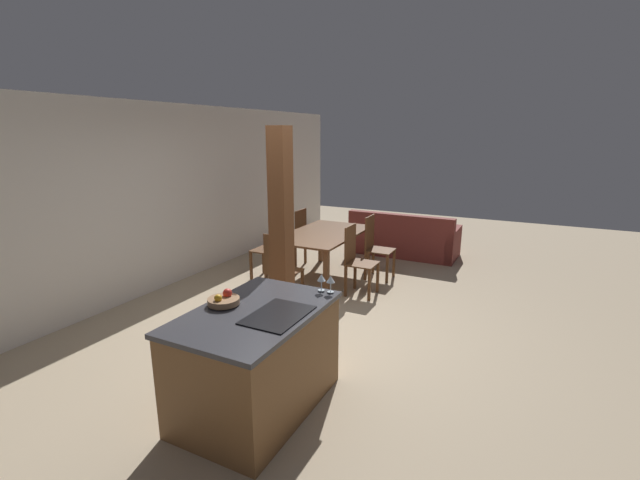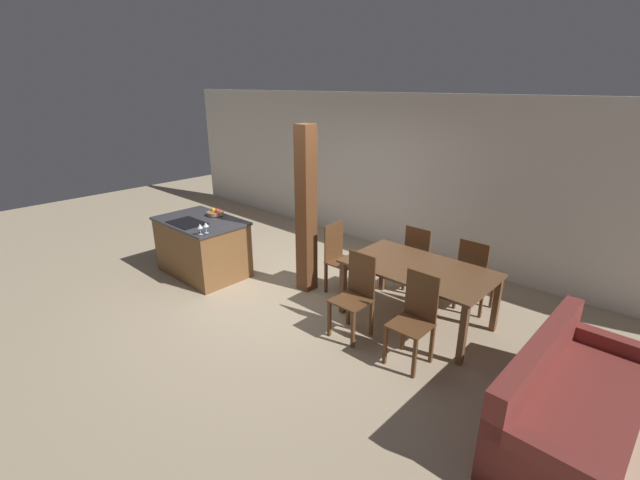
# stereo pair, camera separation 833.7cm
# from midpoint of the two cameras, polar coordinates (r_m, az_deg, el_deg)

# --- Properties ---
(ground_plane) EXTENTS (16.00, 16.00, 0.00)m
(ground_plane) POSITION_cam_midpoint_polar(r_m,az_deg,el_deg) (3.86, 34.22, -25.75)
(ground_plane) COLOR tan
(wall_back) EXTENTS (11.20, 0.08, 2.70)m
(wall_back) POSITION_cam_midpoint_polar(r_m,az_deg,el_deg) (5.75, 41.55, 2.89)
(wall_back) COLOR silver
(wall_back) RESTS_ON ground_plane
(kitchen_island) EXTENTS (1.40, 0.92, 0.89)m
(kitchen_island) POSITION_cam_midpoint_polar(r_m,az_deg,el_deg) (3.68, 11.26, -15.40)
(kitchen_island) COLOR brown
(kitchen_island) RESTS_ON ground_plane
(fruit_bowl) EXTENTS (0.26, 0.26, 0.11)m
(fruit_bowl) POSITION_cam_midpoint_polar(r_m,az_deg,el_deg) (3.67, 14.02, -6.95)
(fruit_bowl) COLOR #99704C
(fruit_bowl) RESTS_ON kitchen_island
(wine_glass_near) EXTENTS (0.08, 0.08, 0.15)m
(wine_glass_near) POSITION_cam_midpoint_polar(r_m,az_deg,el_deg) (2.86, 18.78, -13.96)
(wine_glass_near) COLOR silver
(wine_glass_near) RESTS_ON kitchen_island
(wine_glass_middle) EXTENTS (0.08, 0.08, 0.15)m
(wine_glass_middle) POSITION_cam_midpoint_polar(r_m,az_deg,el_deg) (2.93, 19.54, -13.14)
(wine_glass_middle) COLOR silver
(wine_glass_middle) RESTS_ON kitchen_island
(dining_table) EXTENTS (1.77, 1.03, 0.75)m
(dining_table) POSITION_cam_midpoint_polar(r_m,az_deg,el_deg) (4.44, 61.50, -16.84)
(dining_table) COLOR brown
(dining_table) RESTS_ON ground_plane
(dining_chair_near_left) EXTENTS (0.40, 0.40, 1.00)m
(dining_chair_near_left) POSITION_cam_midpoint_polar(r_m,az_deg,el_deg) (3.78, 58.30, -23.55)
(dining_chair_near_left) COLOR brown
(dining_chair_near_left) RESTS_ON ground_plane
(dining_chair_near_right) EXTENTS (0.40, 0.40, 1.00)m
(dining_chair_near_right) POSITION_cam_midpoint_polar(r_m,az_deg,el_deg) (4.13, 69.57, -24.22)
(dining_chair_near_right) COLOR brown
(dining_chair_near_right) RESTS_ON ground_plane
(dining_chair_far_left) EXTENTS (0.40, 0.40, 1.00)m
(dining_chair_far_left) POSITION_cam_midpoint_polar(r_m,az_deg,el_deg) (4.99, 54.26, -13.14)
(dining_chair_far_left) COLOR brown
(dining_chair_far_left) RESTS_ON ground_plane
(dining_chair_far_right) EXTENTS (0.40, 0.40, 1.00)m
(dining_chair_far_right) POSITION_cam_midpoint_polar(r_m,az_deg,el_deg) (5.26, 62.75, -14.53)
(dining_chair_far_right) COLOR brown
(dining_chair_far_right) RESTS_ON ground_plane
(dining_chair_head_end) EXTENTS (0.40, 0.40, 1.00)m
(dining_chair_head_end) POSITION_cam_midpoint_polar(r_m,az_deg,el_deg) (4.17, 44.29, -15.55)
(dining_chair_head_end) COLOR brown
(dining_chair_head_end) RESTS_ON ground_plane
(couch) EXTENTS (0.88, 1.99, 0.83)m
(couch) POSITION_cam_midpoint_polar(r_m,az_deg,el_deg) (5.19, 85.02, -26.13)
(couch) COLOR maroon
(couch) RESTS_ON ground_plane
(timber_post) EXTENTS (0.22, 0.22, 2.35)m
(timber_post) POSITION_cam_midpoint_polar(r_m,az_deg,el_deg) (3.62, 40.70, -7.58)
(timber_post) COLOR brown
(timber_post) RESTS_ON ground_plane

